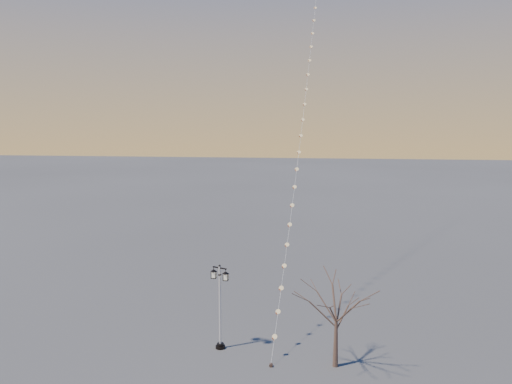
# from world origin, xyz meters

# --- Properties ---
(ground) EXTENTS (300.00, 300.00, 0.00)m
(ground) POSITION_xyz_m (0.00, 0.00, 0.00)
(ground) COLOR #444444
(ground) RESTS_ON ground
(street_lamp) EXTENTS (1.12, 0.71, 4.66)m
(street_lamp) POSITION_xyz_m (-0.68, 0.16, 2.58)
(street_lamp) COLOR black
(street_lamp) RESTS_ON ground
(bare_tree) EXTENTS (2.66, 2.66, 4.42)m
(bare_tree) POSITION_xyz_m (5.46, -1.06, 3.07)
(bare_tree) COLOR #4E382C
(bare_tree) RESTS_ON ground
(kite_train) EXTENTS (2.46, 32.82, 34.03)m
(kite_train) POSITION_xyz_m (3.20, 14.54, 16.89)
(kite_train) COLOR #36251E
(kite_train) RESTS_ON ground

